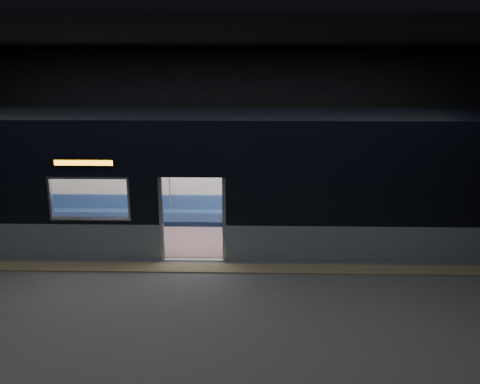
{
  "coord_description": "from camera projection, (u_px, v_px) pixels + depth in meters",
  "views": [
    {
      "loc": [
        1.39,
        -10.23,
        4.75
      ],
      "look_at": [
        1.08,
        2.3,
        1.36
      ],
      "focal_mm": 38.0,
      "sensor_mm": 36.0,
      "label": 1
    }
  ],
  "objects": [
    {
      "name": "metro_car",
      "position": [
        199.0,
        171.0,
        13.12
      ],
      "size": [
        18.0,
        3.04,
        3.35
      ],
      "color": "gray",
      "rests_on": "station_floor"
    },
    {
      "name": "passenger",
      "position": [
        285.0,
        199.0,
        14.3
      ],
      "size": [
        0.43,
        0.75,
        1.46
      ],
      "rotation": [
        0.0,
        0.0,
        -0.06
      ],
      "color": "black",
      "rests_on": "metro_car"
    },
    {
      "name": "station_floor",
      "position": [
        188.0,
        279.0,
        11.15
      ],
      "size": [
        24.0,
        14.0,
        0.01
      ],
      "primitive_type": "cube",
      "color": "#47494C",
      "rests_on": "ground"
    },
    {
      "name": "handbag",
      "position": [
        283.0,
        206.0,
        14.1
      ],
      "size": [
        0.29,
        0.25,
        0.14
      ],
      "primitive_type": "cube",
      "rotation": [
        0.0,
        0.0,
        0.02
      ],
      "color": "black",
      "rests_on": "passenger"
    },
    {
      "name": "station_envelope",
      "position": [
        184.0,
        111.0,
        10.2
      ],
      "size": [
        24.0,
        14.0,
        5.0
      ],
      "color": "black",
      "rests_on": "station_floor"
    },
    {
      "name": "transit_map",
      "position": [
        243.0,
        173.0,
        14.45
      ],
      "size": [
        1.07,
        0.03,
        0.7
      ],
      "primitive_type": "cube",
      "color": "white",
      "rests_on": "metro_car"
    },
    {
      "name": "tactile_strip",
      "position": [
        191.0,
        268.0,
        11.68
      ],
      "size": [
        22.8,
        0.5,
        0.03
      ],
      "primitive_type": "cube",
      "color": "#8C7F59",
      "rests_on": "station_floor"
    }
  ]
}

